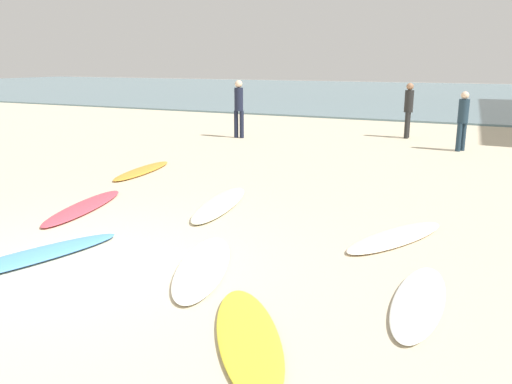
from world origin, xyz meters
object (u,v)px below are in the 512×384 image
Objects in this scene: surfboard_7 at (203,266)px; beachgoer_mid at (463,118)px; surfboard_4 at (419,300)px; surfboard_2 at (248,337)px; beachgoer_near at (239,106)px; beachgoer_far at (409,107)px; surfboard_3 at (26,258)px; surfboard_1 at (396,237)px; surfboard_6 at (142,171)px; surfboard_0 at (220,204)px; surfboard_5 at (84,207)px.

beachgoer_mid is (2.00, 10.46, 0.87)m from surfboard_7.
surfboard_4 is 0.92× the size of surfboard_7.
beachgoer_near reaches higher than surfboard_2.
surfboard_3 is at bearing -9.82° from beachgoer_far.
surfboard_1 is 0.90× the size of surfboard_6.
beachgoer_mid reaches higher than surfboard_0.
surfboard_1 is 5.15m from surfboard_5.
surfboard_3 is 4.73m from surfboard_4.
beachgoer_mid is at bearing 46.63° from surfboard_5.
surfboard_7 is at bearing 101.37° from surfboard_2.
surfboard_6 is at bearing 146.87° from surfboard_4.
surfboard_0 is 8.35m from beachgoer_near.
surfboard_4 is 12.28m from beachgoer_near.
surfboard_0 is 1.07× the size of surfboard_6.
beachgoer_mid is (0.77, 11.69, 0.87)m from surfboard_2.
surfboard_2 is at bearing 126.67° from surfboard_6.
surfboard_7 is 12.41m from beachgoer_far.
surfboard_3 is 1.32× the size of surfboard_4.
surfboard_0 is 2.31m from surfboard_5.
beachgoer_near reaches higher than surfboard_1.
surfboard_6 is 5.89m from beachgoer_near.
surfboard_5 is at bearing 179.50° from beachgoer_mid.
surfboard_7 is at bearing 103.79° from surfboard_0.
surfboard_7 is at bearing 72.21° from surfboard_1.
surfboard_5 is (-4.44, 2.62, 0.00)m from surfboard_2.
surfboard_1 is at bearing 45.41° from surfboard_2.
surfboard_4 is 7.85m from surfboard_6.
surfboard_3 is (-4.03, -2.86, 0.01)m from surfboard_1.
surfboard_5 is at bearing 18.66° from surfboard_0.
surfboard_1 is 1.17× the size of beachgoer_far.
surfboard_0 reaches higher than surfboard_7.
beachgoer_far is at bearing -126.56° from surfboard_6.
surfboard_4 is 1.04× the size of beachgoer_near.
surfboard_1 is at bearing 127.21° from beachgoer_near.
surfboard_2 is at bearing 102.82° from surfboard_1.
surfboard_3 is at bearing 138.06° from surfboard_2.
surfboard_5 is (-2.00, -1.17, -0.01)m from surfboard_0.
beachgoer_mid reaches higher than surfboard_2.
surfboard_5 is 3.05m from surfboard_6.
surfboard_2 is at bearing 113.76° from surfboard_7.
surfboard_7 is 1.28× the size of beachgoer_mid.
surfboard_2 is (2.45, -3.78, -0.01)m from surfboard_0.
surfboard_0 is at bearing 16.79° from surfboard_5.
surfboard_1 is 2.84m from surfboard_7.
beachgoer_near reaches higher than surfboard_6.
surfboard_6 is (-2.07, 5.01, -0.01)m from surfboard_3.
beachgoer_far reaches higher than beachgoer_mid.
surfboard_2 is at bearing -154.41° from beachgoer_mid.
surfboard_2 is 12.81m from beachgoer_near.
surfboard_3 reaches higher than surfboard_7.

